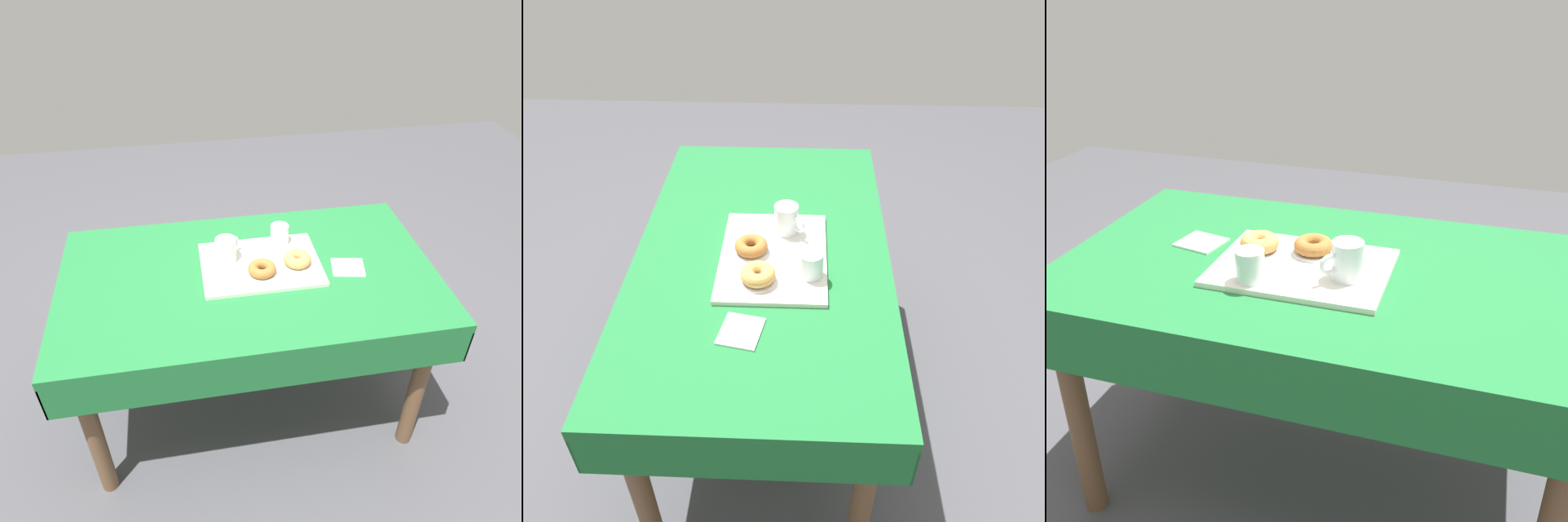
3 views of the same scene
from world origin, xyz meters
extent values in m
plane|color=#47474C|center=(0.00, 0.00, 0.00)|extent=(6.00, 6.00, 0.00)
cube|color=#1E6B33|center=(0.00, 0.00, 0.73)|extent=(1.42, 0.82, 0.04)
cube|color=#1E6B33|center=(0.00, -0.41, 0.64)|extent=(1.42, 0.01, 0.14)
cube|color=#1E6B33|center=(0.00, 0.41, 0.64)|extent=(1.42, 0.01, 0.14)
cube|color=#1E6B33|center=(-0.71, 0.00, 0.64)|extent=(0.01, 0.82, 0.14)
cube|color=#1E6B33|center=(0.71, 0.00, 0.64)|extent=(0.01, 0.82, 0.14)
cylinder|color=brown|center=(-0.62, -0.32, 0.35)|extent=(0.06, 0.06, 0.71)
cylinder|color=brown|center=(0.62, -0.32, 0.35)|extent=(0.06, 0.06, 0.71)
cylinder|color=brown|center=(-0.62, 0.32, 0.35)|extent=(0.06, 0.06, 0.71)
cylinder|color=brown|center=(0.62, 0.32, 0.35)|extent=(0.06, 0.06, 0.71)
cube|color=silver|center=(-0.05, -0.04, 0.75)|extent=(0.45, 0.34, 0.02)
cylinder|color=white|center=(0.07, -0.07, 0.81)|extent=(0.08, 0.08, 0.10)
cylinder|color=#84380F|center=(0.07, -0.07, 0.80)|extent=(0.07, 0.07, 0.07)
torus|color=white|center=(0.04, -0.11, 0.81)|extent=(0.05, 0.05, 0.06)
cylinder|color=white|center=(-0.15, -0.16, 0.80)|extent=(0.07, 0.07, 0.08)
cylinder|color=silver|center=(-0.15, -0.16, 0.79)|extent=(0.06, 0.06, 0.05)
cylinder|color=silver|center=(-0.05, 0.03, 0.76)|extent=(0.11, 0.11, 0.01)
torus|color=#A3662D|center=(-0.05, 0.03, 0.79)|extent=(0.10, 0.10, 0.04)
cylinder|color=silver|center=(-0.19, 0.00, 0.76)|extent=(0.11, 0.11, 0.01)
torus|color=tan|center=(-0.19, 0.00, 0.79)|extent=(0.10, 0.10, 0.04)
cube|color=white|center=(-0.38, 0.03, 0.75)|extent=(0.14, 0.13, 0.01)
camera|label=1|loc=(0.21, 1.47, 1.91)|focal=34.34mm
camera|label=2|loc=(-1.40, -0.13, 1.81)|focal=37.31mm
camera|label=3|loc=(0.38, -1.38, 1.47)|focal=41.79mm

